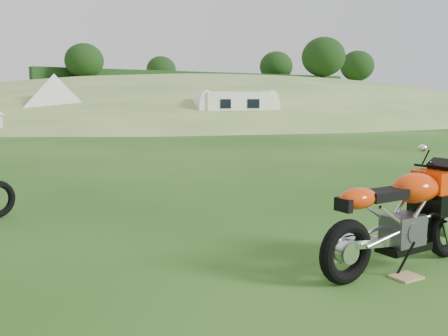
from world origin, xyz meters
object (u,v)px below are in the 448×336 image
sport_motorcycle (402,210)px  plywood_board (406,277)px  caravan (236,111)px  tent_mid (55,103)px

sport_motorcycle → plywood_board: 0.64m
plywood_board → caravan: (11.00, 19.11, 1.01)m
plywood_board → caravan: size_ratio=0.06×
sport_motorcycle → caravan: bearing=61.1°
tent_mid → caravan: 9.76m
sport_motorcycle → tent_mid: bearing=84.1°
tent_mid → caravan: bearing=-21.4°
caravan → tent_mid: bearing=161.5°
caravan → plywood_board: bearing=-102.6°
sport_motorcycle → caravan: caravan is taller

